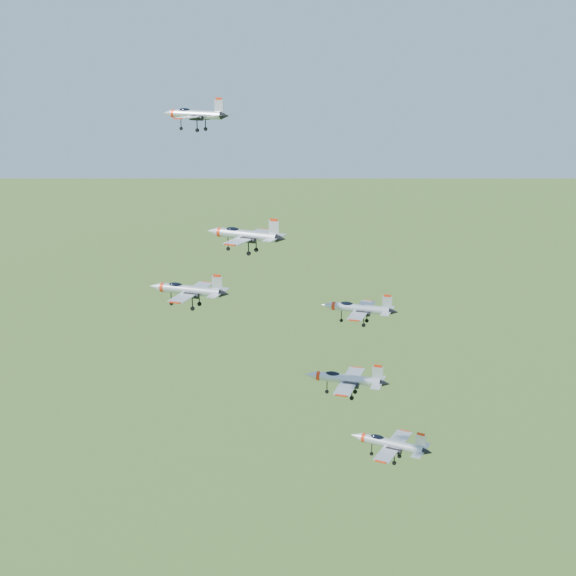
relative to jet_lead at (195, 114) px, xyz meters
The scene contains 6 objects.
jet_lead is the anchor object (origin of this frame).
jet_left_high 24.77m from the jet_lead, 29.45° to the right, with size 14.06×11.65×3.76m.
jet_right_high 45.56m from the jet_lead, 55.28° to the right, with size 11.04×9.27×2.96m.
jet_left_low 42.90m from the jet_lead, ahead, with size 12.49×10.52×3.36m.
jet_right_low 55.13m from the jet_lead, 28.46° to the right, with size 11.67×9.86×3.15m.
jet_trail 63.33m from the jet_lead, 20.28° to the right, with size 12.16×10.04×3.25m.
Camera 1 is at (64.41, -98.89, 154.04)m, focal length 50.00 mm.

